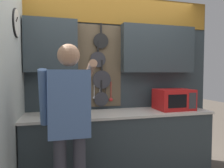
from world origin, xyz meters
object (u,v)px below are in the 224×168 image
(microwave, at_px, (173,99))
(person, at_px, (69,117))
(utensil_crock, at_px, (66,107))
(knife_block, at_px, (52,107))

(microwave, relative_size, person, 0.29)
(utensil_crock, distance_m, person, 0.58)
(knife_block, xyz_separation_m, utensil_crock, (0.16, 0.00, -0.02))
(microwave, height_order, person, person)
(microwave, relative_size, knife_block, 1.69)
(microwave, xyz_separation_m, person, (-1.46, -0.57, -0.05))
(knife_block, bearing_deg, person, -72.67)
(microwave, relative_size, utensil_crock, 1.46)
(microwave, height_order, knife_block, knife_block)
(microwave, height_order, utensil_crock, utensil_crock)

